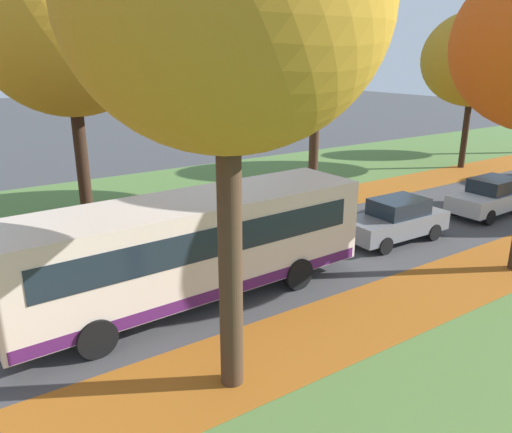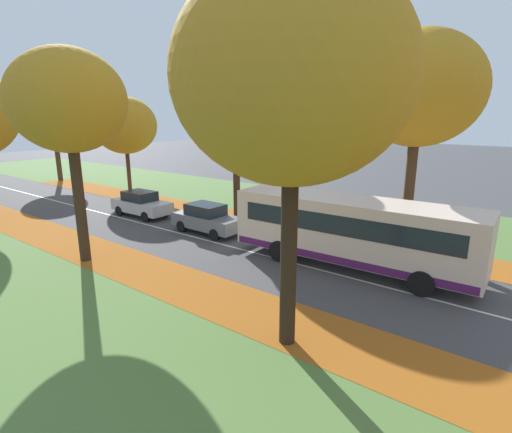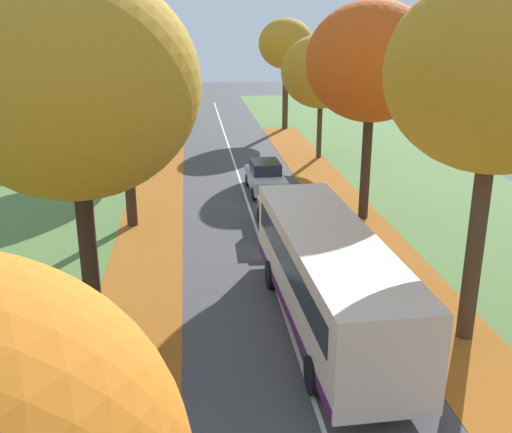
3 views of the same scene
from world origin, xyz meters
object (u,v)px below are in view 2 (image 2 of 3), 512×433
(tree_right_mid, at_px, (236,105))
(tree_left_mid, at_px, (68,102))
(tree_right_far, at_px, (125,126))
(bus, at_px, (352,229))
(car_grey_lead, at_px, (207,219))
(tree_right_distant, at_px, (52,111))
(tree_right_near, at_px, (419,90))
(car_silver_following, at_px, (141,204))
(tree_left_near, at_px, (293,77))

(tree_right_mid, bearing_deg, tree_left_mid, 179.24)
(tree_right_far, height_order, bus, tree_right_far)
(tree_right_mid, xyz_separation_m, car_grey_lead, (-4.03, -1.25, -6.17))
(tree_right_distant, xyz_separation_m, car_grey_lead, (-4.04, -24.18, -5.85))
(tree_right_near, xyz_separation_m, car_grey_lead, (-3.96, 9.56, -6.67))
(bus, bearing_deg, car_silver_following, 89.97)
(tree_left_mid, xyz_separation_m, tree_right_mid, (10.49, -0.14, 0.06))
(bus, bearing_deg, car_grey_lead, 90.62)
(tree_right_distant, relative_size, car_grey_lead, 2.05)
(car_grey_lead, bearing_deg, tree_right_mid, 17.19)
(tree_right_mid, relative_size, car_grey_lead, 2.26)
(bus, bearing_deg, tree_right_far, 78.49)
(tree_right_near, bearing_deg, bus, 164.71)
(tree_left_mid, relative_size, car_grey_lead, 2.15)
(car_silver_following, bearing_deg, bus, -90.03)
(tree_right_mid, bearing_deg, tree_right_distant, 89.97)
(tree_left_near, relative_size, tree_left_mid, 1.11)
(tree_right_near, xyz_separation_m, car_silver_following, (-3.86, 15.55, -6.67))
(tree_right_far, bearing_deg, tree_right_mid, -92.58)
(tree_left_near, relative_size, tree_right_mid, 1.06)
(tree_right_far, relative_size, bus, 0.74)
(tree_right_far, bearing_deg, car_silver_following, -120.72)
(tree_left_mid, distance_m, tree_right_distant, 25.10)
(tree_right_far, relative_size, car_silver_following, 1.84)
(tree_left_near, distance_m, bus, 8.73)
(tree_right_near, relative_size, tree_right_mid, 1.05)
(tree_left_near, bearing_deg, car_grey_lead, 55.71)
(tree_left_near, xyz_separation_m, tree_right_distant, (10.55, 33.72, -0.66))
(tree_left_mid, distance_m, car_silver_following, 10.08)
(tree_left_near, distance_m, tree_right_distant, 35.33)
(tree_left_near, relative_size, car_grey_lead, 2.38)
(tree_right_distant, height_order, car_silver_following, tree_right_distant)
(tree_left_near, relative_size, tree_right_near, 1.00)
(tree_left_mid, distance_m, car_grey_lead, 9.00)
(tree_right_near, xyz_separation_m, bus, (-3.87, 1.06, -5.78))
(tree_right_distant, relative_size, car_silver_following, 2.05)
(tree_left_near, bearing_deg, tree_left_mid, 89.77)
(tree_left_mid, xyz_separation_m, car_grey_lead, (6.46, -1.38, -6.11))
(tree_left_mid, xyz_separation_m, tree_right_far, (11.04, 12.15, -1.42))
(tree_right_near, xyz_separation_m, tree_right_mid, (0.07, 10.80, -0.50))
(tree_right_far, bearing_deg, tree_left_mid, -132.27)
(tree_right_near, relative_size, tree_right_distant, 1.16)
(tree_left_mid, distance_m, bus, 12.96)
(tree_left_mid, height_order, bus, tree_left_mid)
(tree_right_mid, height_order, tree_right_distant, tree_right_mid)
(tree_right_mid, distance_m, tree_right_distant, 22.93)
(tree_left_near, bearing_deg, tree_right_near, -0.10)
(tree_left_near, height_order, bus, tree_left_near)
(tree_left_near, bearing_deg, car_silver_following, 66.96)
(bus, bearing_deg, tree_right_distant, 83.11)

